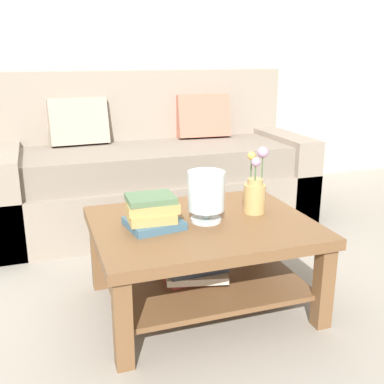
% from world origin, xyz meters
% --- Properties ---
extents(ground_plane, '(10.00, 10.00, 0.00)m').
position_xyz_m(ground_plane, '(0.00, 0.00, 0.00)').
color(ground_plane, gray).
extents(back_wall, '(6.40, 0.12, 2.70)m').
position_xyz_m(back_wall, '(0.00, 1.65, 1.35)').
color(back_wall, beige).
rests_on(back_wall, ground).
extents(couch, '(2.18, 0.90, 1.06)m').
position_xyz_m(couch, '(0.11, 0.86, 0.36)').
color(couch, gray).
rests_on(couch, ground).
extents(coffee_table, '(1.00, 0.79, 0.43)m').
position_xyz_m(coffee_table, '(0.03, -0.42, 0.31)').
color(coffee_table, brown).
rests_on(coffee_table, ground).
extents(book_stack_main, '(0.26, 0.24, 0.15)m').
position_xyz_m(book_stack_main, '(-0.21, -0.41, 0.50)').
color(book_stack_main, '#3D6075').
rests_on(book_stack_main, coffee_table).
extents(glass_hurricane_vase, '(0.17, 0.17, 0.24)m').
position_xyz_m(glass_hurricane_vase, '(0.05, -0.42, 0.57)').
color(glass_hurricane_vase, silver).
rests_on(glass_hurricane_vase, coffee_table).
extents(flower_pitcher, '(0.12, 0.11, 0.32)m').
position_xyz_m(flower_pitcher, '(0.32, -0.38, 0.54)').
color(flower_pitcher, tan).
rests_on(flower_pitcher, coffee_table).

